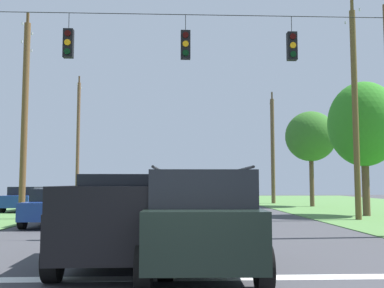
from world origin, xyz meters
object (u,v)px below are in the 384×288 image
Objects in this scene: utility_pole_far_right at (273,149)px; suv_black at (200,218)px; pickup_truck at (121,218)px; overhead_signal_span at (173,106)px; utility_pole_far_left at (78,141)px; tree_roadside_left at (311,137)px; tree_roadside_right at (364,124)px; utility_pole_mid_right at (355,110)px; distant_car_crossing_white at (184,200)px; distant_car_far_parked at (27,199)px; distant_car_oncoming at (57,206)px; utility_pole_mid_left at (25,115)px.

suv_black is at bearing -105.44° from utility_pole_far_right.
overhead_signal_span is at bearing 75.16° from pickup_truck.
overhead_signal_span is 1.43× the size of utility_pole_far_left.
tree_roadside_left is (10.27, 18.32, 0.93)m from overhead_signal_span.
overhead_signal_span is 13.57m from tree_roadside_right.
utility_pole_far_right is (-0.23, 16.94, -0.65)m from utility_pole_mid_right.
distant_car_crossing_white is 9.98m from distant_car_far_parked.
distant_car_crossing_white is 10.64m from tree_roadside_right.
utility_pole_far_left is (-2.92, 17.52, 4.35)m from distant_car_oncoming.
overhead_signal_span is 5.54m from pickup_truck.
overhead_signal_span is at bearing -143.49° from utility_pole_mid_right.
distant_car_crossing_white is at bearing 22.89° from utility_pole_mid_left.
overhead_signal_span reaches higher than distant_car_far_parked.
utility_pole_mid_left is (-6.15, 11.93, 4.12)m from pickup_truck.
suv_black reaches higher than distant_car_far_parked.
overhead_signal_span reaches higher than tree_roadside_left.
tree_roadside_left is (9.71, 23.78, 4.14)m from suv_black.
utility_pole_far_left is 22.15m from tree_roadside_right.
suv_black is at bearing -123.90° from tree_roadside_right.
suv_black is (0.56, -5.46, -3.20)m from overhead_signal_span.
utility_pole_far_right is at bearing 108.67° from tree_roadside_left.
tree_roadside_left reaches higher than distant_car_oncoming.
tree_roadside_left is (11.41, 22.62, 4.23)m from pickup_truck.
distant_car_crossing_white is 0.60× the size of tree_roadside_right.
distant_car_far_parked is 0.62× the size of tree_roadside_right.
utility_pole_far_right reaches higher than distant_car_far_parked.
utility_pole_far_right is (8.54, 23.43, 0.36)m from overhead_signal_span.
suv_black is 0.47× the size of utility_pole_mid_left.
distant_car_oncoming is 10.20m from distant_car_far_parked.
pickup_truck is 29.60m from utility_pole_far_right.
pickup_truck is at bearing -75.95° from utility_pole_far_left.
utility_pole_mid_left is (-7.29, 7.62, 0.82)m from overhead_signal_span.
utility_pole_mid_left is at bearing 133.72° from overhead_signal_span.
distant_car_oncoming is 0.41× the size of utility_pole_far_left.
distant_car_oncoming is at bearing 112.71° from pickup_truck.
tree_roadside_left is at bearing 42.74° from distant_car_oncoming.
distant_car_crossing_white is 8.50m from distant_car_oncoming.
distant_car_far_parked is 0.42× the size of utility_pole_far_left.
overhead_signal_span is 3.47× the size of distant_car_crossing_white.
utility_pole_far_left is at bearing 144.03° from tree_roadside_right.
utility_pole_far_left is at bearing 106.81° from suv_black.
utility_pole_far_right is (13.33, 19.03, 3.83)m from distant_car_oncoming.
utility_pole_mid_left is (-15.83, -15.81, 0.47)m from utility_pole_far_right.
pickup_truck reaches higher than distant_car_crossing_white.
tree_roadside_left is (1.50, 11.82, -0.08)m from utility_pole_mid_right.
utility_pole_mid_right is at bearing -120.95° from tree_roadside_right.
tree_roadside_left is at bearing 60.72° from overhead_signal_span.
utility_pole_far_left reaches higher than distant_car_oncoming.
overhead_signal_span reaches higher than suv_black.
utility_pole_mid_right reaches higher than distant_car_oncoming.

